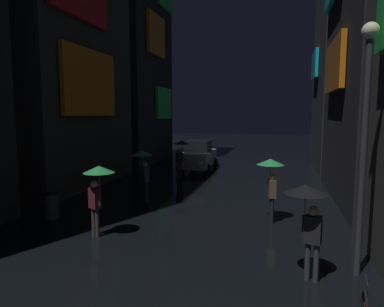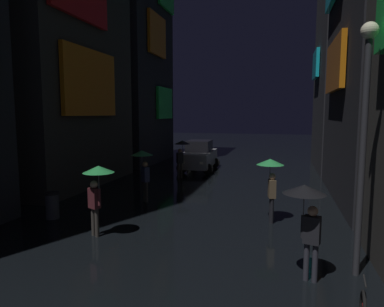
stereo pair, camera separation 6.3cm
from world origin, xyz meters
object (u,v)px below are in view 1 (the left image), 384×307
object	(u,v)px
pedestrian_near_crossing_black	(181,149)
pedestrian_midstreet_left_green	(271,173)
streetlamp_right_near	(365,122)
trash_bin	(52,205)
pedestrian_foreground_right_green	(98,181)
car_distant	(199,156)
pedestrian_far_right_black	(308,206)
pedestrian_foreground_left_green	(143,162)

from	to	relation	value
pedestrian_near_crossing_black	pedestrian_midstreet_left_green	xyz separation A→B (m)	(5.09, -6.77, 0.00)
streetlamp_right_near	trash_bin	world-z (taller)	streetlamp_right_near
pedestrian_near_crossing_black	pedestrian_foreground_right_green	size ratio (longest dim) A/B	1.00
pedestrian_midstreet_left_green	car_distant	bearing A→B (deg)	116.32
car_distant	streetlamp_right_near	world-z (taller)	streetlamp_right_near
car_distant	streetlamp_right_near	xyz separation A→B (m)	(6.77, -13.05, 2.52)
pedestrian_far_right_black	pedestrian_foreground_right_green	size ratio (longest dim) A/B	1.00
pedestrian_midstreet_left_green	pedestrian_foreground_left_green	distance (m)	5.33
pedestrian_midstreet_left_green	pedestrian_far_right_black	size ratio (longest dim) A/B	1.00
pedestrian_midstreet_left_green	pedestrian_far_right_black	xyz separation A→B (m)	(0.87, -4.01, 0.00)
trash_bin	pedestrian_foreground_right_green	bearing A→B (deg)	-25.67
pedestrian_midstreet_left_green	pedestrian_foreground_right_green	world-z (taller)	same
pedestrian_near_crossing_black	pedestrian_far_right_black	world-z (taller)	same
pedestrian_foreground_right_green	streetlamp_right_near	size ratio (longest dim) A/B	0.39
pedestrian_foreground_left_green	pedestrian_midstreet_left_green	bearing A→B (deg)	-15.15
pedestrian_foreground_right_green	streetlamp_right_near	xyz separation A→B (m)	(6.84, -0.70, 1.77)
trash_bin	car_distant	bearing A→B (deg)	77.21
pedestrian_near_crossing_black	pedestrian_foreground_left_green	size ratio (longest dim) A/B	1.00
car_distant	streetlamp_right_near	size ratio (longest dim) A/B	0.76
pedestrian_foreground_left_green	car_distant	world-z (taller)	pedestrian_foreground_left_green
pedestrian_midstreet_left_green	car_distant	xyz separation A→B (m)	(-4.75, 9.60, -0.74)
pedestrian_far_right_black	pedestrian_foreground_right_green	world-z (taller)	same
pedestrian_midstreet_left_green	trash_bin	xyz separation A→B (m)	(-7.28, -1.57, -1.20)
pedestrian_far_right_black	trash_bin	world-z (taller)	pedestrian_far_right_black
pedestrian_far_right_black	trash_bin	xyz separation A→B (m)	(-8.16, 2.45, -1.20)
pedestrian_near_crossing_black	streetlamp_right_near	bearing A→B (deg)	-55.20
pedestrian_midstreet_left_green	car_distant	size ratio (longest dim) A/B	0.50
car_distant	pedestrian_far_right_black	bearing A→B (deg)	-67.57
pedestrian_foreground_left_green	car_distant	bearing A→B (deg)	87.27
pedestrian_near_crossing_black	trash_bin	xyz separation A→B (m)	(-2.20, -8.34, -1.20)
trash_bin	pedestrian_near_crossing_black	bearing A→B (deg)	75.23
pedestrian_far_right_black	streetlamp_right_near	size ratio (longest dim) A/B	0.39
pedestrian_foreground_right_green	trash_bin	world-z (taller)	pedestrian_foreground_right_green
streetlamp_right_near	pedestrian_near_crossing_black	bearing A→B (deg)	124.80
pedestrian_near_crossing_black	car_distant	world-z (taller)	pedestrian_near_crossing_black
pedestrian_far_right_black	pedestrian_foreground_left_green	bearing A→B (deg)	138.05
pedestrian_far_right_black	pedestrian_near_crossing_black	bearing A→B (deg)	118.91
pedestrian_midstreet_left_green	streetlamp_right_near	size ratio (longest dim) A/B	0.39
pedestrian_far_right_black	trash_bin	distance (m)	8.60
car_distant	streetlamp_right_near	distance (m)	14.91
pedestrian_foreground_left_green	pedestrian_foreground_right_green	bearing A→B (deg)	-85.67
pedestrian_foreground_left_green	pedestrian_foreground_right_green	xyz separation A→B (m)	(0.31, -4.14, 0.00)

